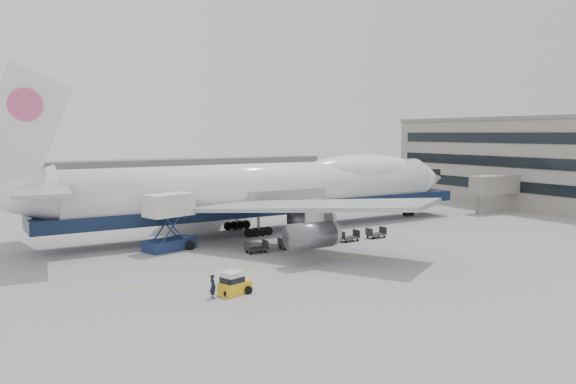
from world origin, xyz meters
TOP-DOWN VIEW (x-y plane):
  - ground at (0.00, 0.00)m, footprint 260.00×260.00m
  - apron_line at (0.00, -6.00)m, footprint 60.00×0.15m
  - hangar at (-10.00, 70.00)m, footprint 110.00×8.00m
  - airliner at (0.64, 12.00)m, footprint 67.00×55.30m
  - catering_truck at (-15.25, 6.94)m, footprint 6.02×4.83m
  - baggage_tug at (-16.69, -12.11)m, footprint 2.81×2.00m
  - ground_worker at (-18.58, -12.28)m, footprint 0.52×0.73m
  - traffic_cone at (-15.65, -11.71)m, footprint 0.38×0.38m
  - dolly_0 at (-7.85, 0.59)m, footprint 2.30×1.35m
  - dolly_1 at (-3.68, 0.59)m, footprint 2.30×1.35m
  - dolly_2 at (0.48, 0.59)m, footprint 2.30×1.35m
  - dolly_3 at (4.64, 0.59)m, footprint 2.30×1.35m
  - dolly_4 at (8.81, 0.59)m, footprint 2.30×1.35m

SIDE VIEW (x-z plane):
  - ground at x=0.00m, z-range 0.00..0.00m
  - apron_line at x=0.00m, z-range 0.00..0.01m
  - traffic_cone at x=-15.65m, z-range -0.01..0.54m
  - dolly_0 at x=-7.85m, z-range -0.12..1.18m
  - dolly_1 at x=-3.68m, z-range -0.12..1.18m
  - dolly_2 at x=0.48m, z-range -0.12..1.18m
  - dolly_3 at x=4.64m, z-range -0.12..1.18m
  - dolly_4 at x=8.81m, z-range -0.12..1.18m
  - baggage_tug at x=-16.69m, z-range -0.10..1.75m
  - ground_worker at x=-18.58m, z-range 0.00..1.88m
  - catering_truck at x=-15.25m, z-range 0.35..6.57m
  - hangar at x=-10.00m, z-range 0.00..7.00m
  - airliner at x=0.64m, z-range -4.37..15.61m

